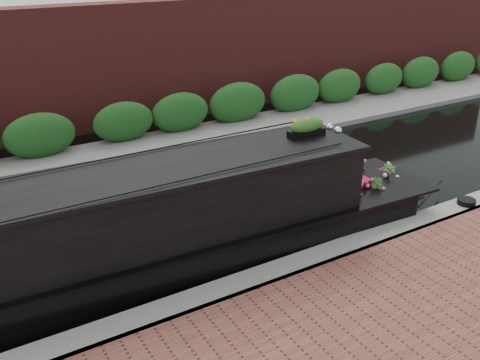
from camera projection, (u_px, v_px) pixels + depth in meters
ground at (194, 212)px, 12.41m from camera, size 80.00×80.00×0.00m
near_bank_coping at (275, 282)px, 9.83m from camera, size 40.00×0.60×0.50m
far_bank_path at (130, 155)px, 15.70m from camera, size 40.00×2.40×0.34m
far_hedge at (119, 146)px, 16.40m from camera, size 40.00×1.10×2.80m
far_brick_wall at (98, 128)px, 18.04m from camera, size 40.00×1.00×8.00m
narrowboat at (164, 231)px, 9.93m from camera, size 11.61×2.60×2.71m
rope_fender at (400, 189)px, 13.15m from camera, size 0.34×0.37×0.34m
coiled_mooring_rope at (466, 202)px, 12.19m from camera, size 0.41×0.41×0.12m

